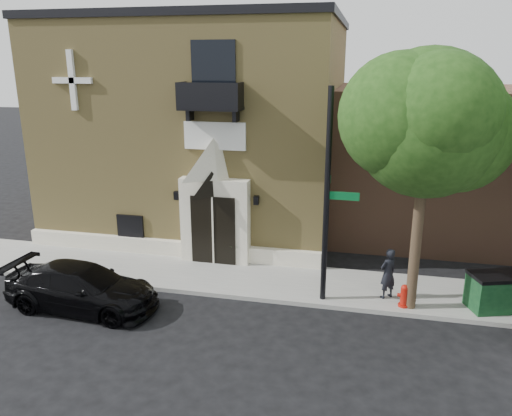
{
  "coord_description": "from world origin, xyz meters",
  "views": [
    {
      "loc": [
        4.41,
        -14.26,
        7.5
      ],
      "look_at": [
        0.74,
        2.0,
        2.57
      ],
      "focal_mm": 35.0,
      "sensor_mm": 36.0,
      "label": 1
    }
  ],
  "objects_px": {
    "black_sedan": "(82,287)",
    "pedestrian_near": "(388,273)",
    "street_sign": "(327,198)",
    "fire_hydrant": "(404,296)",
    "dumpster": "(498,291)"
  },
  "relations": [
    {
      "from": "black_sedan",
      "to": "pedestrian_near",
      "type": "xyz_separation_m",
      "value": [
        9.32,
        2.56,
        0.28
      ]
    },
    {
      "from": "pedestrian_near",
      "to": "street_sign",
      "type": "bearing_deg",
      "value": -26.96
    },
    {
      "from": "fire_hydrant",
      "to": "pedestrian_near",
      "type": "bearing_deg",
      "value": 134.54
    },
    {
      "from": "street_sign",
      "to": "fire_hydrant",
      "type": "height_order",
      "value": "street_sign"
    },
    {
      "from": "black_sedan",
      "to": "fire_hydrant",
      "type": "relative_size",
      "value": 6.66
    },
    {
      "from": "fire_hydrant",
      "to": "black_sedan",
      "type": "bearing_deg",
      "value": -168.27
    },
    {
      "from": "street_sign",
      "to": "dumpster",
      "type": "distance_m",
      "value": 5.98
    },
    {
      "from": "street_sign",
      "to": "dumpster",
      "type": "height_order",
      "value": "street_sign"
    },
    {
      "from": "black_sedan",
      "to": "dumpster",
      "type": "relative_size",
      "value": 2.45
    },
    {
      "from": "fire_hydrant",
      "to": "dumpster",
      "type": "bearing_deg",
      "value": 10.05
    },
    {
      "from": "black_sedan",
      "to": "fire_hydrant",
      "type": "xyz_separation_m",
      "value": [
        9.83,
        2.04,
        -0.2
      ]
    },
    {
      "from": "street_sign",
      "to": "pedestrian_near",
      "type": "xyz_separation_m",
      "value": [
        1.98,
        0.52,
        -2.52
      ]
    },
    {
      "from": "dumpster",
      "to": "pedestrian_near",
      "type": "xyz_separation_m",
      "value": [
        -3.3,
        0.03,
        0.25
      ]
    },
    {
      "from": "street_sign",
      "to": "fire_hydrant",
      "type": "relative_size",
      "value": 9.12
    },
    {
      "from": "black_sedan",
      "to": "pedestrian_near",
      "type": "distance_m",
      "value": 9.67
    }
  ]
}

